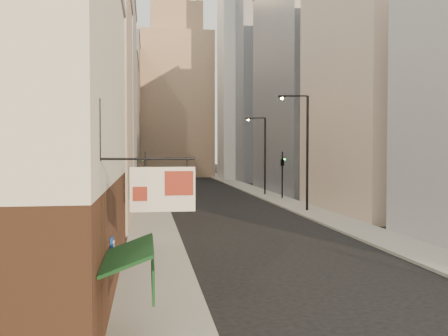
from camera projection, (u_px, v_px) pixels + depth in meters
The scene contains 16 objects.
sidewalk_left at pixel (150, 190), 63.73m from camera, with size 3.00×140.00×0.15m, color gray.
sidewalk_right at pixel (250, 189), 65.72m from camera, with size 3.00×140.00×0.15m, color gray.
near_building_left at pixel (28, 124), 17.41m from camera, with size 8.30×23.04×12.30m.
left_bldg_beige at pixel (71, 108), 33.97m from camera, with size 8.00×12.00×16.00m, color #B9A28E.
left_bldg_grey at pixel (95, 102), 49.71m from camera, with size 8.00×16.00×20.00m, color #9D9DA3.
left_bldg_tan at pixel (109, 126), 67.53m from camera, with size 8.00×18.00×17.00m, color #96785F.
left_bldg_wingrid at pixel (117, 111), 87.16m from camera, with size 8.00×20.00×24.00m, color gray.
right_bldg_beige at pixel (376, 92), 41.53m from camera, with size 8.00×16.00×20.00m, color #B9A28E.
right_bldg_wingrid at pixel (302, 86), 61.17m from camera, with size 8.00×20.00×26.00m, color gray.
highrise at pixel (287, 36), 89.31m from camera, with size 21.00×23.00×51.20m.
clock_tower at pixel (176, 89), 100.50m from camera, with size 14.00×14.00×44.90m.
white_tower at pixel (243, 75), 88.33m from camera, with size 8.00×8.00×41.50m.
streetlamp_mid at pixel (304, 145), 41.30m from camera, with size 2.54×0.52×9.68m.
streetlamp_far at pixel (263, 151), 56.48m from camera, with size 2.17×1.10×8.86m.
traffic_light_left at pixel (145, 166), 50.91m from camera, with size 0.55×0.44×5.00m.
traffic_light_right at pixel (282, 162), 51.83m from camera, with size 0.79×0.79×5.00m.
Camera 1 is at (-6.88, -9.29, 5.10)m, focal length 40.00 mm.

